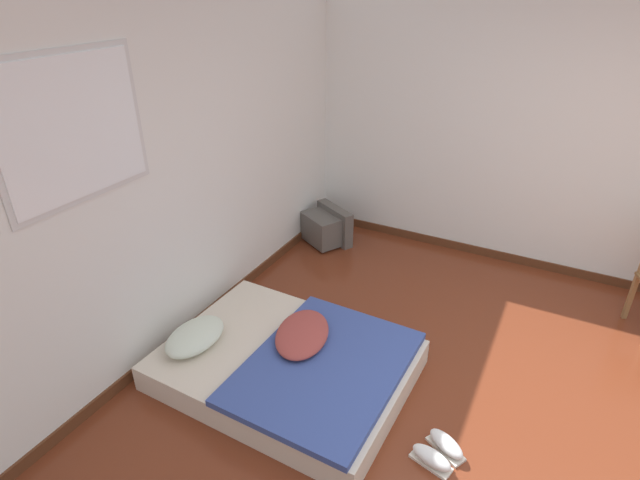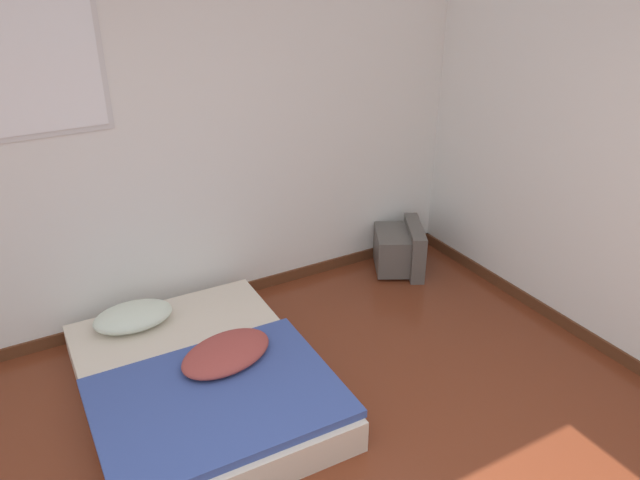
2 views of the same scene
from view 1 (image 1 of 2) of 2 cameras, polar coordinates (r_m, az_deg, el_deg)
ground_plane at (r=3.60m, az=23.00°, el=-22.51°), size 20.00×20.00×0.00m
wall_back at (r=3.78m, az=-17.60°, el=5.60°), size 7.38×0.08×2.60m
wall_right at (r=5.13m, az=29.33°, el=9.03°), size 0.08×7.85×2.60m
mattress_bed at (r=3.79m, az=-3.76°, el=-13.79°), size 1.36×1.77×0.35m
crt_tv at (r=5.51m, az=0.74°, el=1.52°), size 0.56×0.61×0.40m
sneaker_pair at (r=3.43m, az=13.43°, el=-22.44°), size 0.34×0.33×0.10m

